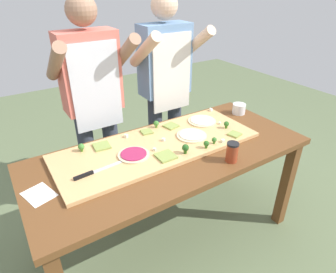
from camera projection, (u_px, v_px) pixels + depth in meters
The scene contains 29 objects.
ground_plane at pixel (170, 237), 2.21m from camera, with size 8.00×8.00×0.00m, color #60704C.
prep_table at pixel (170, 164), 1.88m from camera, with size 1.80×0.79×0.78m.
cutting_board at pixel (158, 145), 1.87m from camera, with size 1.33×0.51×0.02m, color tan.
chefs_knife at pixel (94, 172), 1.59m from camera, with size 0.32×0.04×0.02m.
pizza_whole_cheese_artichoke at pixel (192, 135), 1.95m from camera, with size 0.21×0.21×0.02m.
pizza_whole_beet_magenta at pixel (134, 155), 1.74m from camera, with size 0.19×0.19×0.02m.
pizza_whole_white_garlic at pixel (202, 121), 2.15m from camera, with size 0.21×0.21×0.02m.
pizza_slice_center at pixel (171, 126), 2.08m from camera, with size 0.09×0.09×0.01m, color #899E4C.
pizza_slice_near_right at pixel (102, 146), 1.83m from camera, with size 0.10×0.10×0.01m, color #899E4C.
pizza_slice_near_left at pixel (147, 132), 2.00m from camera, with size 0.07×0.07×0.01m, color #899E4C.
pizza_slice_far_left at pixel (166, 156), 1.73m from camera, with size 0.11×0.11×0.01m, color #899E4C.
pizza_slice_far_right at pixel (235, 134), 1.97m from camera, with size 0.08×0.08×0.01m, color #899E4C.
broccoli_floret_back_left at pixel (226, 124), 2.04m from camera, with size 0.04×0.04×0.05m.
broccoli_floret_center_right at pixel (185, 148), 1.75m from camera, with size 0.04×0.04×0.06m.
broccoli_floret_front_mid at pixel (206, 144), 1.80m from camera, with size 0.04×0.04×0.05m.
broccoli_floret_front_right at pixel (214, 140), 1.86m from camera, with size 0.03×0.03×0.05m.
broccoli_floret_center_left at pixel (156, 124), 2.05m from camera, with size 0.04×0.04×0.05m.
broccoli_floret_back_mid at pixel (81, 147), 1.77m from camera, with size 0.04×0.04×0.05m.
cheese_crumble_a at pixel (211, 110), 2.32m from camera, with size 0.02×0.02×0.02m, color white.
cheese_crumble_b at pixel (126, 136), 1.94m from camera, with size 0.02×0.02×0.02m, color silver.
cheese_crumble_c at pixel (220, 123), 2.11m from camera, with size 0.02×0.02×0.02m, color white.
cheese_crumble_d at pixel (155, 149), 1.79m from camera, with size 0.02×0.02×0.02m, color silver.
cheese_crumble_e at pixel (163, 140), 1.89m from camera, with size 0.02×0.02×0.02m, color white.
cheese_crumble_f at pixel (223, 141), 1.88m from camera, with size 0.02×0.02×0.02m, color white.
flour_cup at pixel (239, 109), 2.32m from camera, with size 0.10×0.10×0.08m.
sauce_jar at pixel (232, 152), 1.70m from camera, with size 0.07×0.07×0.12m.
recipe_note at pixel (39, 194), 1.46m from camera, with size 0.13×0.16×0.00m, color white.
cook_left at pixel (93, 97), 2.06m from camera, with size 0.54×0.39×1.67m.
cook_right at pixel (165, 82), 2.35m from camera, with size 0.54×0.39×1.67m.
Camera 1 is at (-0.86, -1.30, 1.75)m, focal length 30.72 mm.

